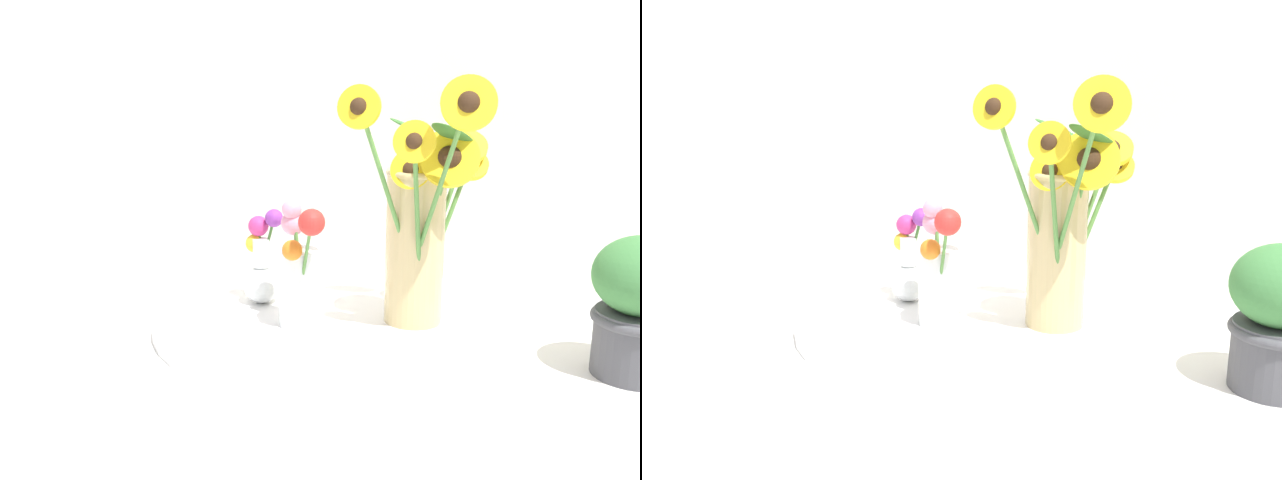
{
  "view_description": "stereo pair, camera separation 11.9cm",
  "coord_description": "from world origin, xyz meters",
  "views": [
    {
      "loc": [
        0.39,
        -0.98,
        0.44
      ],
      "look_at": [
        0.04,
        0.12,
        0.15
      ],
      "focal_mm": 42.0,
      "sensor_mm": 36.0,
      "label": 1
    },
    {
      "loc": [
        0.5,
        -0.94,
        0.44
      ],
      "look_at": [
        0.04,
        0.12,
        0.15
      ],
      "focal_mm": 42.0,
      "sensor_mm": 36.0,
      "label": 2
    }
  ],
  "objects": [
    {
      "name": "ground_plane",
      "position": [
        0.0,
        0.0,
        0.0
      ],
      "size": [
        6.0,
        6.0,
        0.0
      ],
      "primitive_type": "plane",
      "color": "silver"
    },
    {
      "name": "vase_bulb_right",
      "position": [
        -0.08,
        0.16,
        0.08
      ],
      "size": [
        0.07,
        0.06,
        0.16
      ],
      "color": "white",
      "rests_on": "serving_tray"
    },
    {
      "name": "serving_tray",
      "position": [
        0.04,
        0.12,
        0.01
      ],
      "size": [
        0.54,
        0.54,
        0.02
      ],
      "color": "white",
      "rests_on": "ground_plane"
    },
    {
      "name": "mason_jar_sunflowers",
      "position": [
        0.19,
        0.14,
        0.18
      ],
      "size": [
        0.24,
        0.21,
        0.4
      ],
      "color": "#D1B77A",
      "rests_on": "serving_tray"
    },
    {
      "name": "vase_small_center",
      "position": [
        0.02,
        0.07,
        0.11
      ],
      "size": [
        0.09,
        0.1,
        0.2
      ],
      "color": "white",
      "rests_on": "serving_tray"
    }
  ]
}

